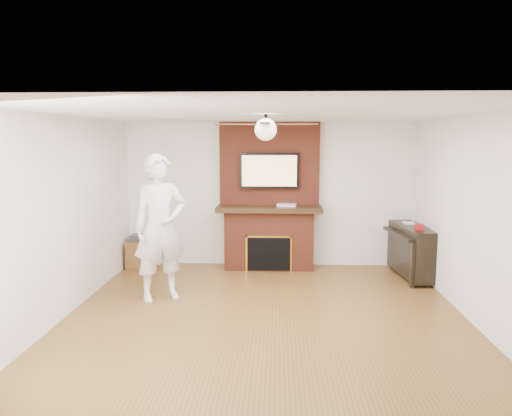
{
  "coord_description": "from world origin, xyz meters",
  "views": [
    {
      "loc": [
        0.15,
        -5.92,
        2.21
      ],
      "look_at": [
        -0.15,
        0.9,
        1.26
      ],
      "focal_mm": 35.0,
      "sensor_mm": 36.0,
      "label": 1
    }
  ],
  "objects_px": {
    "fireplace": "(269,210)",
    "piano": "(412,250)",
    "person": "(160,228)",
    "side_table": "(143,252)"
  },
  "relations": [
    {
      "from": "piano",
      "to": "person",
      "type": "bearing_deg",
      "value": -167.67
    },
    {
      "from": "side_table",
      "to": "piano",
      "type": "height_order",
      "value": "piano"
    },
    {
      "from": "person",
      "to": "side_table",
      "type": "bearing_deg",
      "value": 83.06
    },
    {
      "from": "fireplace",
      "to": "piano",
      "type": "height_order",
      "value": "fireplace"
    },
    {
      "from": "person",
      "to": "piano",
      "type": "relative_size",
      "value": 1.53
    },
    {
      "from": "person",
      "to": "piano",
      "type": "xyz_separation_m",
      "value": [
        3.76,
        1.26,
        -0.56
      ]
    },
    {
      "from": "fireplace",
      "to": "piano",
      "type": "xyz_separation_m",
      "value": [
        2.3,
        -0.55,
        -0.55
      ]
    },
    {
      "from": "piano",
      "to": "side_table",
      "type": "bearing_deg",
      "value": 167.66
    },
    {
      "from": "fireplace",
      "to": "person",
      "type": "bearing_deg",
      "value": -128.91
    },
    {
      "from": "person",
      "to": "side_table",
      "type": "xyz_separation_m",
      "value": [
        -0.74,
        1.74,
        -0.74
      ]
    }
  ]
}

